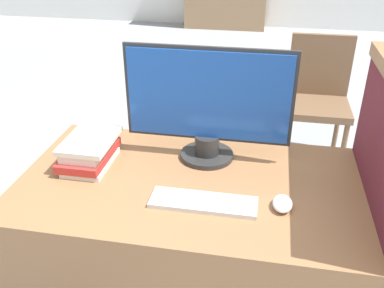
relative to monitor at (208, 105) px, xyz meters
name	(u,v)px	position (x,y,z in m)	size (l,w,h in m)	color
desk	(189,259)	(-0.04, -0.19, -0.62)	(1.27, 0.75, 0.77)	#8C603D
carrel_divider	(366,234)	(0.62, -0.19, -0.38)	(0.07, 0.74, 1.23)	#5B1E28
monitor	(208,105)	(0.00, 0.00, 0.00)	(0.65, 0.21, 0.46)	#282828
keyboard	(203,202)	(0.04, -0.32, -0.22)	(0.37, 0.11, 0.02)	silver
mouse	(282,204)	(0.30, -0.29, -0.21)	(0.07, 0.10, 0.04)	white
book_stack	(89,151)	(-0.45, -0.13, -0.18)	(0.18, 0.28, 0.11)	silver
far_chair	(318,93)	(0.58, 1.50, -0.50)	(0.44, 0.44, 0.91)	brown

